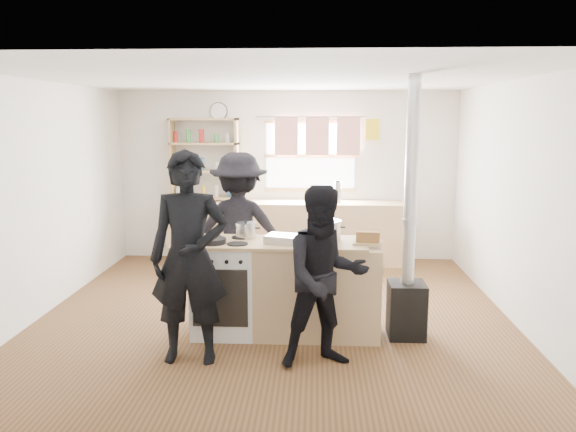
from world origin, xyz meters
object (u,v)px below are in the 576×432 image
(roast_tray, at_px, (284,238))
(stockpot_stove, at_px, (246,230))
(skillet_greens, at_px, (212,240))
(person_far, at_px, (239,229))
(cooking_island, at_px, (285,288))
(person_near_left, at_px, (189,258))
(thermos, at_px, (338,192))
(person_near_right, at_px, (325,277))
(stockpot_counter, at_px, (327,230))
(bread_board, at_px, (368,239))
(flue_heater, at_px, (408,272))

(roast_tray, relative_size, stockpot_stove, 1.87)
(skillet_greens, bearing_deg, person_far, 83.05)
(cooking_island, relative_size, person_near_left, 1.07)
(skillet_greens, bearing_deg, thermos, 65.86)
(cooking_island, distance_m, person_near_left, 1.13)
(roast_tray, distance_m, person_near_right, 0.77)
(roast_tray, distance_m, stockpot_counter, 0.44)
(person_near_left, xyz_separation_m, person_near_right, (1.17, -0.04, -0.14))
(cooking_island, xyz_separation_m, person_far, (-0.57, 0.88, 0.40))
(skillet_greens, relative_size, bread_board, 0.89)
(roast_tray, relative_size, person_near_right, 0.25)
(person_far, bearing_deg, roast_tray, 120.57)
(skillet_greens, height_order, stockpot_stove, stockpot_stove)
(stockpot_stove, bearing_deg, bread_board, -10.95)
(thermos, bearing_deg, bread_board, -86.39)
(roast_tray, bearing_deg, thermos, 77.70)
(person_far, bearing_deg, flue_heater, 152.44)
(cooking_island, height_order, person_near_right, person_near_right)
(roast_tray, height_order, flue_heater, flue_heater)
(thermos, distance_m, person_near_right, 3.49)
(roast_tray, xyz_separation_m, stockpot_stove, (-0.39, 0.22, 0.03))
(person_near_right, bearing_deg, stockpot_counter, 72.83)
(person_near_left, bearing_deg, stockpot_stove, 62.35)
(skillet_greens, bearing_deg, cooking_island, 9.83)
(person_near_left, relative_size, person_near_right, 1.18)
(skillet_greens, height_order, flue_heater, flue_heater)
(cooking_island, distance_m, flue_heater, 1.19)
(skillet_greens, xyz_separation_m, flue_heater, (1.87, 0.09, -0.31))
(thermos, height_order, bread_board, thermos)
(flue_heater, bearing_deg, stockpot_stove, 173.12)
(stockpot_stove, distance_m, person_far, 0.75)
(flue_heater, bearing_deg, stockpot_counter, 171.33)
(stockpot_counter, height_order, bread_board, stockpot_counter)
(roast_tray, distance_m, person_far, 1.10)
(cooking_island, relative_size, person_far, 1.14)
(bread_board, bearing_deg, cooking_island, 175.07)
(bread_board, height_order, person_near_left, person_near_left)
(thermos, height_order, stockpot_stove, thermos)
(skillet_greens, bearing_deg, flue_heater, 2.78)
(cooking_island, height_order, flue_heater, flue_heater)
(person_far, bearing_deg, skillet_greens, 82.99)
(stockpot_stove, xyz_separation_m, person_far, (-0.17, 0.72, -0.14))
(thermos, height_order, flue_heater, flue_heater)
(stockpot_stove, relative_size, person_far, 0.12)
(flue_heater, height_order, person_near_right, flue_heater)
(flue_heater, bearing_deg, person_near_left, -162.31)
(skillet_greens, height_order, person_near_right, person_near_right)
(skillet_greens, relative_size, person_far, 0.15)
(stockpot_counter, relative_size, person_near_left, 0.16)
(skillet_greens, xyz_separation_m, roast_tray, (0.68, 0.06, 0.01))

